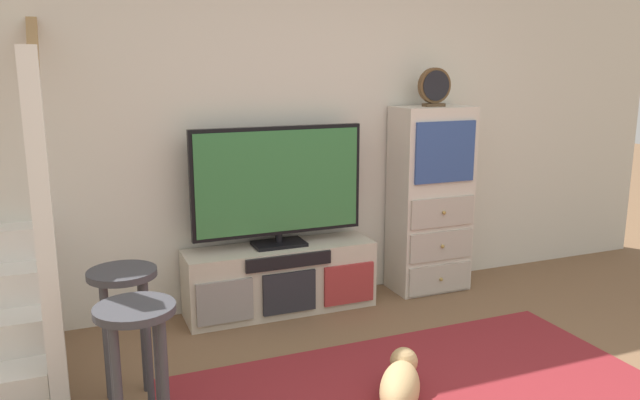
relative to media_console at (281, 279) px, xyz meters
name	(u,v)px	position (x,y,z in m)	size (l,w,h in m)	color
back_wall	(306,116)	(0.30, 0.27, 1.11)	(6.40, 0.12, 2.70)	beige
media_console	(281,279)	(0.00, 0.00, 0.00)	(1.33, 0.38, 0.48)	#BCB29E
television	(278,184)	(0.00, 0.02, 0.68)	(1.20, 0.22, 0.83)	black
side_cabinet	(430,200)	(1.21, 0.01, 0.47)	(0.58, 0.38, 1.41)	beige
desk_clock	(434,87)	(1.20, 0.00, 1.31)	(0.26, 0.08, 0.28)	#4C3823
bar_stool_near	(137,348)	(-1.11, -1.40, 0.30)	(0.34, 0.34, 0.73)	#333338
bar_stool_far	(124,305)	(-1.12, -0.87, 0.30)	(0.34, 0.34, 0.72)	#333338
dog	(400,384)	(0.16, -1.42, -0.12)	(0.42, 0.48, 0.23)	tan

